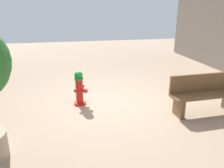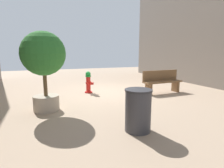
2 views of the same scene
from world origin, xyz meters
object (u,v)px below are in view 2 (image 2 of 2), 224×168
trash_bin (138,110)px  planter_tree (44,59)px  fire_hydrant (88,82)px  bench_near (162,81)px

trash_bin → planter_tree: bearing=-50.7°
fire_hydrant → planter_tree: 2.80m
planter_tree → trash_bin: 3.08m
bench_near → fire_hydrant: bearing=-20.4°
planter_tree → fire_hydrant: bearing=-132.4°
trash_bin → fire_hydrant: bearing=-88.8°
bench_near → trash_bin: (2.84, 3.07, -0.03)m
fire_hydrant → planter_tree: planter_tree is taller
fire_hydrant → bench_near: (-2.93, 1.09, 0.04)m
bench_near → trash_bin: bearing=47.2°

